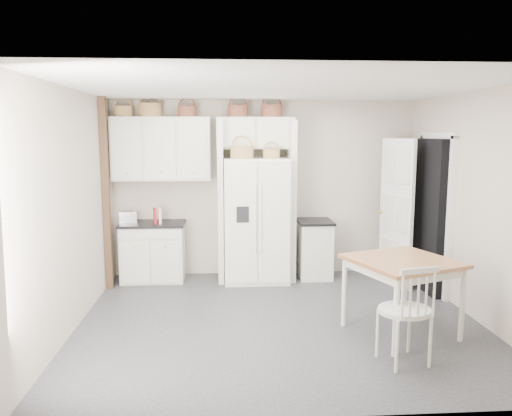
{
  "coord_description": "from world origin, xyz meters",
  "views": [
    {
      "loc": [
        -0.62,
        -5.43,
        2.11
      ],
      "look_at": [
        -0.24,
        0.4,
        1.24
      ],
      "focal_mm": 35.0,
      "sensor_mm": 36.0,
      "label": 1
    }
  ],
  "objects": [
    {
      "name": "floor",
      "position": [
        0.0,
        0.0,
        0.0
      ],
      "size": [
        4.5,
        4.5,
        0.0
      ],
      "primitive_type": "plane",
      "color": "#2B2C33",
      "rests_on": "ground"
    },
    {
      "name": "ceiling",
      "position": [
        0.0,
        0.0,
        2.6
      ],
      "size": [
        4.5,
        4.5,
        0.0
      ],
      "primitive_type": "plane",
      "color": "white",
      "rests_on": "wall_back"
    },
    {
      "name": "wall_back",
      "position": [
        0.0,
        2.0,
        1.3
      ],
      "size": [
        4.5,
        0.0,
        4.5
      ],
      "primitive_type": "plane",
      "rotation": [
        1.57,
        0.0,
        0.0
      ],
      "color": "#C0AB92",
      "rests_on": "floor"
    },
    {
      "name": "wall_left",
      "position": [
        -2.25,
        0.0,
        1.3
      ],
      "size": [
        0.0,
        4.0,
        4.0
      ],
      "primitive_type": "plane",
      "rotation": [
        1.57,
        0.0,
        1.57
      ],
      "color": "#C0AB92",
      "rests_on": "floor"
    },
    {
      "name": "wall_right",
      "position": [
        2.25,
        0.0,
        1.3
      ],
      "size": [
        0.0,
        4.0,
        4.0
      ],
      "primitive_type": "plane",
      "rotation": [
        1.57,
        0.0,
        -1.57
      ],
      "color": "#C0AB92",
      "rests_on": "floor"
    },
    {
      "name": "refrigerator",
      "position": [
        -0.15,
        1.64,
        0.89
      ],
      "size": [
        0.92,
        0.74,
        1.77
      ],
      "primitive_type": "cube",
      "color": "white",
      "rests_on": "floor"
    },
    {
      "name": "base_cab_left",
      "position": [
        -1.64,
        1.7,
        0.41
      ],
      "size": [
        0.88,
        0.56,
        0.81
      ],
      "primitive_type": "cube",
      "color": "silver",
      "rests_on": "floor"
    },
    {
      "name": "base_cab_right",
      "position": [
        0.72,
        1.7,
        0.41
      ],
      "size": [
        0.47,
        0.56,
        0.82
      ],
      "primitive_type": "cube",
      "color": "silver",
      "rests_on": "floor"
    },
    {
      "name": "dining_table",
      "position": [
        1.25,
        -0.46,
        0.41
      ],
      "size": [
        1.25,
        1.25,
        0.81
      ],
      "primitive_type": "cube",
      "rotation": [
        0.0,
        0.0,
        0.36
      ],
      "color": "brown",
      "rests_on": "floor"
    },
    {
      "name": "windsor_chair",
      "position": [
        1.04,
        -1.13,
        0.5
      ],
      "size": [
        0.58,
        0.54,
        1.0
      ],
      "primitive_type": "cube",
      "rotation": [
        0.0,
        0.0,
        0.22
      ],
      "color": "silver",
      "rests_on": "floor"
    },
    {
      "name": "counter_left",
      "position": [
        -1.64,
        1.7,
        0.83
      ],
      "size": [
        0.92,
        0.59,
        0.04
      ],
      "primitive_type": "cube",
      "color": "black",
      "rests_on": "base_cab_left"
    },
    {
      "name": "counter_right",
      "position": [
        0.72,
        1.7,
        0.84
      ],
      "size": [
        0.5,
        0.6,
        0.04
      ],
      "primitive_type": "cube",
      "color": "black",
      "rests_on": "base_cab_right"
    },
    {
      "name": "toaster",
      "position": [
        -1.98,
        1.69,
        0.93
      ],
      "size": [
        0.26,
        0.18,
        0.17
      ],
      "primitive_type": "cube",
      "rotation": [
        0.0,
        0.0,
        0.19
      ],
      "color": "silver",
      "rests_on": "counter_left"
    },
    {
      "name": "cookbook_red",
      "position": [
        -1.59,
        1.62,
        0.96
      ],
      "size": [
        0.06,
        0.15,
        0.22
      ],
      "primitive_type": "cube",
      "rotation": [
        0.0,
        0.0,
        0.22
      ],
      "color": "#AE1521",
      "rests_on": "counter_left"
    },
    {
      "name": "cookbook_cream",
      "position": [
        -1.52,
        1.62,
        0.96
      ],
      "size": [
        0.05,
        0.15,
        0.23
      ],
      "primitive_type": "cube",
      "rotation": [
        0.0,
        0.0,
        0.08
      ],
      "color": "beige",
      "rests_on": "counter_left"
    },
    {
      "name": "basket_upper_a",
      "position": [
        -2.02,
        1.83,
        2.43
      ],
      "size": [
        0.27,
        0.27,
        0.15
      ],
      "primitive_type": "cylinder",
      "color": "olive",
      "rests_on": "upper_cabinet"
    },
    {
      "name": "basket_upper_b",
      "position": [
        -1.64,
        1.83,
        2.45
      ],
      "size": [
        0.33,
        0.33,
        0.19
      ],
      "primitive_type": "cylinder",
      "color": "olive",
      "rests_on": "upper_cabinet"
    },
    {
      "name": "basket_upper_c",
      "position": [
        -1.13,
        1.83,
        2.43
      ],
      "size": [
        0.27,
        0.27,
        0.15
      ],
      "primitive_type": "cylinder",
      "color": "brown",
      "rests_on": "upper_cabinet"
    },
    {
      "name": "basket_bridge_a",
      "position": [
        -0.4,
        1.83,
        2.43
      ],
      "size": [
        0.29,
        0.29,
        0.17
      ],
      "primitive_type": "cylinder",
      "color": "brown",
      "rests_on": "bridge_cabinet"
    },
    {
      "name": "basket_bridge_b",
      "position": [
        0.08,
        1.83,
        2.44
      ],
      "size": [
        0.31,
        0.31,
        0.18
      ],
      "primitive_type": "cylinder",
      "color": "brown",
      "rests_on": "bridge_cabinet"
    },
    {
      "name": "basket_fridge_a",
      "position": [
        -0.36,
        1.54,
        1.86
      ],
      "size": [
        0.32,
        0.32,
        0.17
      ],
      "primitive_type": "cylinder",
      "color": "olive",
      "rests_on": "refrigerator"
    },
    {
      "name": "basket_fridge_b",
      "position": [
        0.05,
        1.54,
        1.84
      ],
      "size": [
        0.23,
        0.23,
        0.13
      ],
      "primitive_type": "cylinder",
      "color": "olive",
      "rests_on": "refrigerator"
    },
    {
      "name": "upper_cabinet",
      "position": [
        -1.5,
        1.83,
        1.9
      ],
      "size": [
        1.4,
        0.34,
        0.9
      ],
      "primitive_type": "cube",
      "color": "silver",
      "rests_on": "wall_back"
    },
    {
      "name": "bridge_cabinet",
      "position": [
        -0.15,
        1.83,
        2.12
      ],
      "size": [
        1.12,
        0.34,
        0.45
      ],
      "primitive_type": "cube",
      "color": "silver",
      "rests_on": "wall_back"
    },
    {
      "name": "fridge_panel_left",
      "position": [
        -0.66,
        1.7,
        1.15
      ],
      "size": [
        0.08,
        0.6,
        2.3
      ],
      "primitive_type": "cube",
      "color": "silver",
      "rests_on": "floor"
    },
    {
      "name": "fridge_panel_right",
      "position": [
        0.36,
        1.7,
        1.15
      ],
      "size": [
        0.08,
        0.6,
        2.3
      ],
      "primitive_type": "cube",
      "color": "silver",
      "rests_on": "floor"
    },
    {
      "name": "trim_post",
      "position": [
        -2.2,
        1.35,
        1.3
      ],
      "size": [
        0.09,
        0.09,
        2.6
      ],
      "primitive_type": "cube",
      "color": "#3E2611",
      "rests_on": "floor"
    },
    {
      "name": "doorway_void",
      "position": [
        2.16,
        1.0,
        1.02
      ],
      "size": [
        0.18,
        0.85,
        2.05
      ],
      "primitive_type": "cube",
      "color": "black",
      "rests_on": "floor"
    },
    {
      "name": "door_slab",
      "position": [
        1.8,
        1.33,
        1.02
      ],
      "size": [
        0.21,
        0.79,
        2.05
      ],
      "primitive_type": "cube",
      "rotation": [
        0.0,
        0.0,
        -1.36
      ],
      "color": "white",
      "rests_on": "floor"
    }
  ]
}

